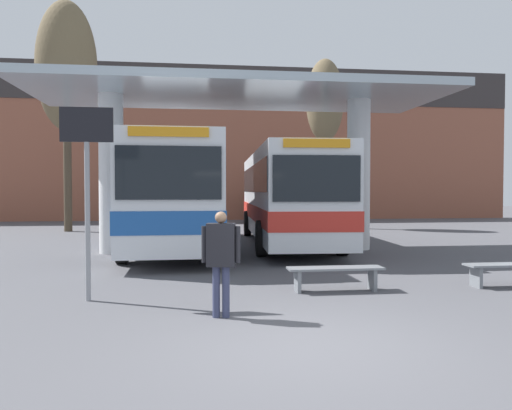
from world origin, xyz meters
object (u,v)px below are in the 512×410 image
transit_bus_left_bay (174,191)px  waiting_bench_near_pillar (511,269)px  transit_bus_center_bay (286,193)px  parked_car_street (281,204)px  poplar_tree_behind_left (66,68)px  waiting_bench_mid_platform (335,273)px  info_sign_platform (87,165)px  poplar_tree_behind_right (325,104)px  pedestrian_waiting (221,253)px

transit_bus_left_bay → waiting_bench_near_pillar: 10.27m
transit_bus_center_bay → parked_car_street: bearing=-96.3°
transit_bus_left_bay → poplar_tree_behind_left: (-5.22, 7.65, 5.75)m
waiting_bench_mid_platform → info_sign_platform: size_ratio=0.55×
transit_bus_left_bay → waiting_bench_mid_platform: bearing=113.4°
waiting_bench_mid_platform → parked_car_street: parked_car_street is taller
info_sign_platform → poplar_tree_behind_right: poplar_tree_behind_right is taller
pedestrian_waiting → waiting_bench_near_pillar: bearing=26.5°
poplar_tree_behind_right → transit_bus_left_bay: bearing=-131.4°
pedestrian_waiting → poplar_tree_behind_left: bearing=120.8°
info_sign_platform → poplar_tree_behind_left: poplar_tree_behind_left is taller
transit_bus_center_bay → parked_car_street: (1.87, 11.61, -0.73)m
waiting_bench_near_pillar → pedestrian_waiting: pedestrian_waiting is taller
transit_bus_left_bay → transit_bus_center_bay: transit_bus_left_bay is taller
info_sign_platform → transit_bus_left_bay: bearing=81.0°
poplar_tree_behind_left → poplar_tree_behind_right: (12.54, 0.65, -1.29)m
transit_bus_left_bay → transit_bus_center_bay: size_ratio=0.91×
waiting_bench_near_pillar → info_sign_platform: (-8.19, -0.28, 2.04)m
transit_bus_left_bay → info_sign_platform: bearing=80.1°
pedestrian_waiting → poplar_tree_behind_left: (-6.25, 16.75, 6.66)m
waiting_bench_mid_platform → parked_car_street: 20.37m
waiting_bench_near_pillar → waiting_bench_mid_platform: size_ratio=1.01×
transit_bus_left_bay → poplar_tree_behind_right: poplar_tree_behind_right is taller
transit_bus_center_bay → poplar_tree_behind_left: poplar_tree_behind_left is taller
info_sign_platform → pedestrian_waiting: bearing=-32.5°
waiting_bench_mid_platform → info_sign_platform: info_sign_platform is taller
info_sign_platform → poplar_tree_behind_left: (-4.00, 15.32, 5.26)m
info_sign_platform → pedestrian_waiting: 3.01m
transit_bus_left_bay → info_sign_platform: 7.78m
transit_bus_left_bay → poplar_tree_behind_right: 11.93m
info_sign_platform → pedestrian_waiting: size_ratio=2.09×
transit_bus_left_bay → transit_bus_center_bay: (3.96, 1.21, -0.08)m
transit_bus_left_bay → parked_car_street: bearing=-115.3°
info_sign_platform → waiting_bench_mid_platform: bearing=3.6°
pedestrian_waiting → poplar_tree_behind_left: size_ratio=0.15×
parked_car_street → poplar_tree_behind_left: bearing=-153.3°
transit_bus_center_bay → waiting_bench_near_pillar: 9.23m
waiting_bench_near_pillar → transit_bus_center_bay: bearing=109.3°
poplar_tree_behind_left → transit_bus_center_bay: bearing=-35.0°
info_sign_platform → waiting_bench_near_pillar: bearing=2.0°
pedestrian_waiting → parked_car_street: size_ratio=0.37×
transit_bus_center_bay → transit_bus_left_bay: bearing=19.9°
transit_bus_center_bay → pedestrian_waiting: bearing=77.0°
waiting_bench_near_pillar → waiting_bench_mid_platform: same height
waiting_bench_near_pillar → poplar_tree_behind_left: poplar_tree_behind_left is taller
poplar_tree_behind_right → transit_bus_center_bay: bearing=-115.3°
transit_bus_center_bay → waiting_bench_near_pillar: transit_bus_center_bay is taller
waiting_bench_mid_platform → poplar_tree_behind_right: size_ratio=0.21×
transit_bus_center_bay → info_sign_platform: size_ratio=3.43×
parked_car_street → poplar_tree_behind_right: bearing=-70.2°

